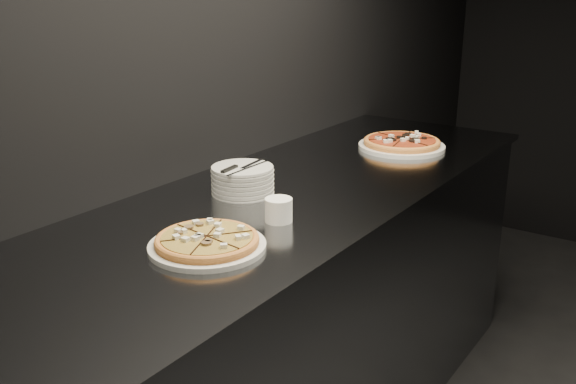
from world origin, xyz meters
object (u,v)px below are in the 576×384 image
Objects in this scene: pizza_mushroom at (207,242)px; pizza_tomato at (402,143)px; cutlery at (241,167)px; counter at (284,325)px; ramekin at (279,209)px; plate_stack at (243,180)px.

pizza_tomato is at bearing 91.50° from pizza_mushroom.
pizza_tomato is 1.85× the size of cutlery.
counter is 0.55m from ramekin.
ramekin is (0.23, -0.13, -0.01)m from plate_stack.
ramekin is (0.23, -0.12, -0.05)m from cutlery.
counter is 0.66m from pizza_mushroom.
plate_stack is at bearing -148.42° from counter.
pizza_mushroom is at bearing -63.00° from plate_stack.
ramekin is (0.13, -0.20, 0.49)m from counter.
ramekin is at bearing -85.90° from pizza_tomato.
counter is at bearing -94.74° from pizza_tomato.
counter is 6.44× the size of pizza_tomato.
pizza_mushroom is 1.42× the size of cutlery.
pizza_tomato reaches higher than counter.
plate_stack reaches higher than counter.
cutlery is at bearing -141.05° from counter.
ramekin is at bearing 82.04° from pizza_mushroom.
cutlery reaches higher than pizza_mushroom.
pizza_mushroom is 1.17m from pizza_tomato.
cutlery reaches higher than counter.
ramekin reaches higher than pizza_tomato.
cutlery reaches higher than ramekin.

